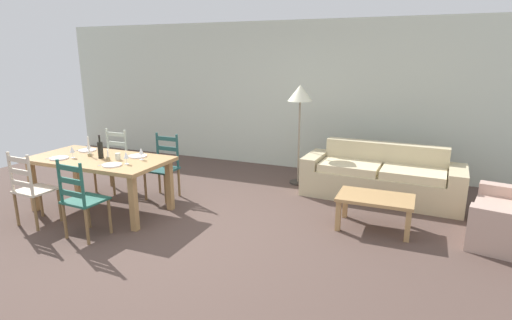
{
  "coord_description": "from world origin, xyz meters",
  "views": [
    {
      "loc": [
        2.57,
        -3.97,
        2.09
      ],
      "look_at": [
        0.59,
        0.79,
        0.75
      ],
      "focal_mm": 28.34,
      "sensor_mm": 36.0,
      "label": 1
    }
  ],
  "objects_px": {
    "dining_chair_near_left": "(32,189)",
    "dining_chair_far_right": "(164,167)",
    "wine_glass_far_right": "(141,152)",
    "coffee_cup_primary": "(118,156)",
    "wine_bottle": "(100,150)",
    "coffee_table": "(375,201)",
    "wine_glass_far_left": "(89,146)",
    "dining_table": "(99,164)",
    "wine_glass_near_right": "(126,156)",
    "dining_chair_near_right": "(82,199)",
    "standing_lamp": "(300,99)",
    "wine_glass_near_left": "(72,150)",
    "couch": "(381,179)",
    "dining_chair_far_left": "(113,161)"
  },
  "relations": [
    {
      "from": "wine_glass_near_left",
      "to": "wine_glass_far_right",
      "type": "height_order",
      "value": "same"
    },
    {
      "from": "dining_chair_far_right",
      "to": "coffee_table",
      "type": "distance_m",
      "value": 3.08
    },
    {
      "from": "dining_chair_near_right",
      "to": "wine_glass_near_right",
      "type": "xyz_separation_m",
      "value": [
        0.14,
        0.65,
        0.38
      ]
    },
    {
      "from": "wine_bottle",
      "to": "coffee_cup_primary",
      "type": "xyz_separation_m",
      "value": [
        0.27,
        0.02,
        -0.07
      ]
    },
    {
      "from": "dining_chair_near_right",
      "to": "wine_glass_near_right",
      "type": "bearing_deg",
      "value": 78.11
    },
    {
      "from": "dining_table",
      "to": "wine_bottle",
      "type": "xyz_separation_m",
      "value": [
        0.04,
        -0.0,
        0.2
      ]
    },
    {
      "from": "dining_chair_far_right",
      "to": "coffee_cup_primary",
      "type": "xyz_separation_m",
      "value": [
        -0.16,
        -0.77,
        0.32
      ]
    },
    {
      "from": "dining_chair_near_left",
      "to": "couch",
      "type": "xyz_separation_m",
      "value": [
        3.92,
        2.75,
        -0.19
      ]
    },
    {
      "from": "dining_chair_near_left",
      "to": "wine_glass_far_left",
      "type": "distance_m",
      "value": 0.95
    },
    {
      "from": "dining_table",
      "to": "couch",
      "type": "xyz_separation_m",
      "value": [
        3.5,
        2.02,
        -0.37
      ]
    },
    {
      "from": "wine_bottle",
      "to": "wine_glass_far_right",
      "type": "height_order",
      "value": "wine_bottle"
    },
    {
      "from": "wine_glass_far_right",
      "to": "standing_lamp",
      "type": "distance_m",
      "value": 2.64
    },
    {
      "from": "dining_chair_near_right",
      "to": "wine_glass_far_right",
      "type": "bearing_deg",
      "value": 79.47
    },
    {
      "from": "dining_chair_near_right",
      "to": "coffee_cup_primary",
      "type": "relative_size",
      "value": 10.67
    },
    {
      "from": "wine_glass_near_right",
      "to": "coffee_table",
      "type": "relative_size",
      "value": 0.18
    },
    {
      "from": "wine_glass_far_right",
      "to": "dining_chair_far_right",
      "type": "bearing_deg",
      "value": 101.17
    },
    {
      "from": "wine_bottle",
      "to": "coffee_table",
      "type": "xyz_separation_m",
      "value": [
        3.5,
        0.81,
        -0.51
      ]
    },
    {
      "from": "dining_chair_near_right",
      "to": "couch",
      "type": "xyz_separation_m",
      "value": [
        3.06,
        2.79,
        -0.19
      ]
    },
    {
      "from": "wine_glass_near_left",
      "to": "coffee_cup_primary",
      "type": "height_order",
      "value": "wine_glass_near_left"
    },
    {
      "from": "dining_chair_near_right",
      "to": "wine_glass_far_right",
      "type": "height_order",
      "value": "dining_chair_near_right"
    },
    {
      "from": "dining_chair_far_right",
      "to": "wine_glass_near_right",
      "type": "relative_size",
      "value": 5.96
    },
    {
      "from": "dining_chair_near_right",
      "to": "wine_bottle",
      "type": "bearing_deg",
      "value": 116.99
    },
    {
      "from": "wine_glass_near_right",
      "to": "wine_glass_far_left",
      "type": "bearing_deg",
      "value": 163.89
    },
    {
      "from": "wine_glass_far_left",
      "to": "wine_bottle",
      "type": "bearing_deg",
      "value": -21.45
    },
    {
      "from": "dining_table",
      "to": "dining_chair_far_left",
      "type": "height_order",
      "value": "dining_chair_far_left"
    },
    {
      "from": "dining_chair_near_right",
      "to": "wine_glass_near_left",
      "type": "height_order",
      "value": "dining_chair_near_right"
    },
    {
      "from": "dining_chair_near_right",
      "to": "coffee_table",
      "type": "relative_size",
      "value": 1.07
    },
    {
      "from": "wine_glass_near_left",
      "to": "wine_glass_far_left",
      "type": "bearing_deg",
      "value": 85.35
    },
    {
      "from": "wine_glass_far_left",
      "to": "dining_chair_near_left",
      "type": "bearing_deg",
      "value": -98.66
    },
    {
      "from": "dining_table",
      "to": "couch",
      "type": "bearing_deg",
      "value": 30.07
    },
    {
      "from": "wine_glass_near_right",
      "to": "dining_chair_far_right",
      "type": "bearing_deg",
      "value": 96.05
    },
    {
      "from": "wine_glass_near_left",
      "to": "wine_glass_near_right",
      "type": "relative_size",
      "value": 1.0
    },
    {
      "from": "dining_chair_near_right",
      "to": "dining_chair_far_right",
      "type": "bearing_deg",
      "value": 88.47
    },
    {
      "from": "dining_chair_far_left",
      "to": "coffee_cup_primary",
      "type": "height_order",
      "value": "dining_chair_far_left"
    },
    {
      "from": "wine_bottle",
      "to": "coffee_table",
      "type": "height_order",
      "value": "wine_bottle"
    },
    {
      "from": "dining_chair_far_right",
      "to": "wine_glass_near_left",
      "type": "distance_m",
      "value": 1.27
    },
    {
      "from": "couch",
      "to": "wine_glass_near_left",
      "type": "bearing_deg",
      "value": -150.39
    },
    {
      "from": "wine_glass_far_right",
      "to": "couch",
      "type": "xyz_separation_m",
      "value": [
        2.89,
        1.89,
        -0.57
      ]
    },
    {
      "from": "dining_table",
      "to": "wine_glass_far_left",
      "type": "distance_m",
      "value": 0.38
    },
    {
      "from": "wine_glass_far_right",
      "to": "coffee_cup_primary",
      "type": "bearing_deg",
      "value": -156.77
    },
    {
      "from": "dining_chair_far_left",
      "to": "wine_glass_far_left",
      "type": "relative_size",
      "value": 5.96
    },
    {
      "from": "dining_chair_far_left",
      "to": "wine_glass_near_left",
      "type": "bearing_deg",
      "value": -80.42
    },
    {
      "from": "wine_glass_far_left",
      "to": "wine_glass_far_right",
      "type": "relative_size",
      "value": 1.0
    },
    {
      "from": "dining_chair_far_left",
      "to": "dining_chair_near_left",
      "type": "bearing_deg",
      "value": -88.33
    },
    {
      "from": "wine_glass_far_left",
      "to": "standing_lamp",
      "type": "distance_m",
      "value": 3.25
    },
    {
      "from": "dining_chair_near_left",
      "to": "wine_glass_near_left",
      "type": "bearing_deg",
      "value": 79.53
    },
    {
      "from": "dining_chair_near_left",
      "to": "dining_chair_far_right",
      "type": "bearing_deg",
      "value": 59.2
    },
    {
      "from": "dining_chair_near_left",
      "to": "wine_glass_far_left",
      "type": "xyz_separation_m",
      "value": [
        0.13,
        0.86,
        0.38
      ]
    },
    {
      "from": "coffee_cup_primary",
      "to": "wine_glass_near_left",
      "type": "bearing_deg",
      "value": -166.25
    },
    {
      "from": "standing_lamp",
      "to": "dining_chair_far_right",
      "type": "bearing_deg",
      "value": -139.37
    }
  ]
}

